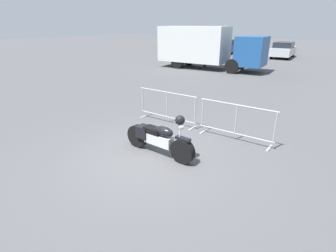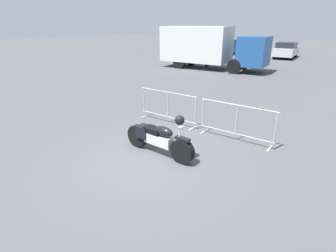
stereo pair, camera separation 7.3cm
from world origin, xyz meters
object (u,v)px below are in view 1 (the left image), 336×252
crowd_barrier_near (167,107)px  parked_car_silver (283,50)px  parked_car_green (251,49)px  pedestrian (205,54)px  parked_car_red (199,46)px  parked_car_blue (223,47)px  box_truck (205,46)px  crowd_barrier_far (236,122)px  motorcycle (159,138)px

crowd_barrier_near → parked_car_silver: size_ratio=0.49×
parked_car_green → pedestrian: bearing=173.0°
crowd_barrier_near → parked_car_red: size_ratio=0.49×
parked_car_blue → parked_car_silver: 6.15m
parked_car_blue → box_truck: bearing=-167.1°
parked_car_green → pedestrian: 8.97m
crowd_barrier_far → parked_car_blue: size_ratio=0.49×
crowd_barrier_far → parked_car_silver: bearing=100.9°
motorcycle → crowd_barrier_near: bearing=122.7°
motorcycle → parked_car_silver: parked_car_silver is taller
parked_car_red → parked_car_blue: (3.06, 0.01, 0.01)m
crowd_barrier_far → parked_car_blue: parked_car_blue is taller
parked_car_red → parked_car_blue: parked_car_blue is taller
crowd_barrier_far → crowd_barrier_near: bearing=180.0°
parked_car_red → parked_car_silver: 9.21m
crowd_barrier_near → parked_car_green: size_ratio=0.54×
crowd_barrier_near → parked_car_green: bearing=102.8°
motorcycle → pedestrian: size_ratio=1.25×
box_truck → parked_car_green: (-0.09, 9.91, -0.94)m
parked_car_red → pedestrian: (5.76, -8.96, 0.15)m
pedestrian → parked_car_silver: bearing=-88.8°
motorcycle → crowd_barrier_far: 2.34m
parked_car_red → parked_car_blue: bearing=-94.4°
box_truck → parked_car_blue: box_truck is taller
motorcycle → pedestrian: bearing=115.9°
crowd_barrier_near → box_truck: box_truck is taller
crowd_barrier_near → parked_car_blue: size_ratio=0.49×
parked_car_red → crowd_barrier_near: bearing=-157.2°
parked_car_green → parked_car_silver: 3.11m
parked_car_blue → crowd_barrier_near: bearing=-164.2°
motorcycle → box_truck: 14.22m
parked_car_green → parked_car_silver: (3.06, 0.56, 0.06)m
parked_car_red → parked_car_blue: size_ratio=0.99×
parked_car_red → pedestrian: size_ratio=2.71×
crowd_barrier_near → parked_car_blue: 22.23m
crowd_barrier_far → parked_car_blue: (-10.22, 20.82, 0.22)m
parked_car_green → parked_car_silver: bearing=-84.4°
parked_car_silver → box_truck: bearing=159.4°
parked_car_red → parked_car_green: parked_car_red is taller
crowd_barrier_near → pedestrian: (-5.10, 11.84, 0.37)m
pedestrian → parked_car_green: bearing=-71.4°
parked_car_blue → pedestrian: pedestrian is taller
crowd_barrier_near → parked_car_silver: (-1.67, 21.37, 0.20)m
crowd_barrier_near → parked_car_blue: bearing=110.5°
parked_car_red → pedestrian: 10.65m
motorcycle → parked_car_blue: (-9.01, 22.82, 0.32)m
crowd_barrier_far → pedestrian: (-7.52, 11.84, 0.37)m
parked_car_red → crowd_barrier_far: bearing=-152.1°
parked_car_blue → parked_car_green: bearing=-94.9°
parked_car_red → parked_car_silver: size_ratio=1.01×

